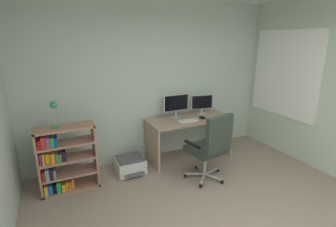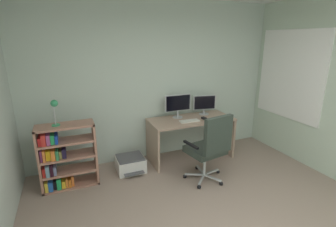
# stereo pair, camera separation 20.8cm
# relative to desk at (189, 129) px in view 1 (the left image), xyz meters

# --- Properties ---
(wall_back) EXTENTS (4.47, 0.10, 2.76)m
(wall_back) POSITION_rel_desk_xyz_m (-0.50, 0.42, 0.82)
(wall_back) COLOR silver
(wall_back) RESTS_ON ground
(window_pane) EXTENTS (0.01, 1.31, 1.47)m
(window_pane) POSITION_rel_desk_xyz_m (1.73, -0.44, 0.94)
(window_pane) COLOR white
(window_frame) EXTENTS (0.02, 1.39, 1.55)m
(window_frame) POSITION_rel_desk_xyz_m (1.72, -0.44, 0.94)
(window_frame) COLOR white
(desk) EXTENTS (1.49, 0.66, 0.75)m
(desk) POSITION_rel_desk_xyz_m (0.00, 0.00, 0.00)
(desk) COLOR tan
(desk) RESTS_ON ground
(monitor_main) EXTENTS (0.48, 0.18, 0.42)m
(monitor_main) POSITION_rel_desk_xyz_m (-0.19, 0.15, 0.45)
(monitor_main) COLOR #B2B5B7
(monitor_main) RESTS_ON desk
(monitor_secondary) EXTENTS (0.42, 0.18, 0.36)m
(monitor_secondary) POSITION_rel_desk_xyz_m (0.35, 0.15, 0.41)
(monitor_secondary) COLOR #B2B5B7
(monitor_secondary) RESTS_ON desk
(keyboard) EXTENTS (0.35, 0.14, 0.02)m
(keyboard) POSITION_rel_desk_xyz_m (-0.10, -0.13, 0.21)
(keyboard) COLOR silver
(keyboard) RESTS_ON desk
(computer_mouse) EXTENTS (0.07, 0.11, 0.03)m
(computer_mouse) POSITION_rel_desk_xyz_m (0.20, -0.12, 0.22)
(computer_mouse) COLOR black
(computer_mouse) RESTS_ON desk
(office_chair) EXTENTS (0.65, 0.66, 1.09)m
(office_chair) POSITION_rel_desk_xyz_m (-0.12, -0.84, 0.04)
(office_chair) COLOR #B7BABC
(office_chair) RESTS_ON ground
(bookshelf) EXTENTS (0.79, 0.32, 0.96)m
(bookshelf) POSITION_rel_desk_xyz_m (-2.15, -0.14, -0.10)
(bookshelf) COLOR #A5705C
(bookshelf) RESTS_ON ground
(desk_lamp) EXTENTS (0.12, 0.11, 0.37)m
(desk_lamp) POSITION_rel_desk_xyz_m (-2.16, -0.14, 0.66)
(desk_lamp) COLOR #32925D
(desk_lamp) RESTS_ON bookshelf
(printer) EXTENTS (0.45, 0.50, 0.25)m
(printer) POSITION_rel_desk_xyz_m (-1.14, -0.05, -0.43)
(printer) COLOR silver
(printer) RESTS_ON ground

